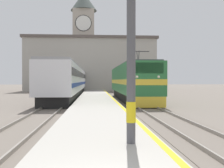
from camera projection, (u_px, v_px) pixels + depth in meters
name	position (u px, v px, depth m)	size (l,w,h in m)	color
ground_plane	(95.00, 97.00, 33.65)	(200.00, 200.00, 0.00)	#70665B
platform	(96.00, 98.00, 28.66)	(3.71, 140.00, 0.29)	#ADA89E
rail_track_near	(129.00, 99.00, 28.92)	(2.84, 140.00, 0.16)	#70665B
rail_track_far	(66.00, 99.00, 28.44)	(2.83, 140.00, 0.16)	#70665B
locomotive_train	(131.00, 82.00, 27.51)	(2.92, 17.09, 4.70)	black
passenger_train	(71.00, 81.00, 34.91)	(2.92, 33.35, 3.77)	black
clock_tower	(84.00, 37.00, 61.32)	(6.07, 6.07, 22.76)	#ADA393
station_building	(91.00, 65.00, 52.92)	(25.42, 9.93, 10.44)	#A8A399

